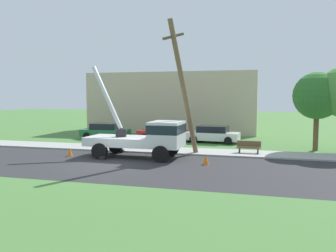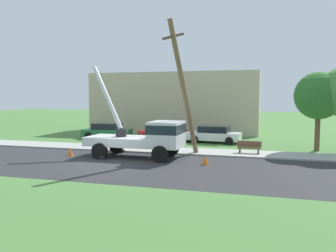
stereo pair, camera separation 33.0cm
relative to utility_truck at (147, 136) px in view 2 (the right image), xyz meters
name	(u,v)px [view 2 (the right image)]	position (x,y,z in m)	size (l,w,h in m)	color
ground_plane	(165,139)	(-1.61, 9.43, -1.41)	(120.00, 120.00, 0.00)	#477538
road_asphalt	(106,164)	(-1.61, -2.57, -1.40)	(80.00, 8.33, 0.01)	#2B2B2D
sidewalk_strip	(140,149)	(-1.61, 2.95, -1.36)	(80.00, 2.71, 0.10)	#9E9E99
utility_truck	(147,136)	(0.00, 0.00, 0.00)	(6.76, 3.20, 5.98)	silver
leaning_utility_pole	(183,87)	(2.06, 1.21, 3.06)	(1.85, 2.96, 8.72)	brown
traffic_cone_ahead	(205,160)	(3.93, -1.18, -1.13)	(0.36, 0.36, 0.56)	orange
traffic_cone_behind	(70,152)	(-5.08, -0.73, -1.13)	(0.36, 0.36, 0.56)	orange
parked_sedan_green	(107,131)	(-6.85, 8.41, -0.70)	(4.47, 2.14, 1.42)	#1E6638
parked_sedan_red	(164,132)	(-1.37, 8.55, -0.70)	(4.43, 2.07, 1.42)	#B21E1E
parked_sedan_white	(214,134)	(3.07, 8.29, -0.70)	(4.54, 2.27, 1.42)	silver
park_bench	(249,148)	(6.20, 3.02, -0.95)	(1.60, 0.45, 0.90)	brown
roadside_tree_far	(319,96)	(10.80, 5.95, 2.52)	(3.37, 3.37, 5.64)	brown
lowrise_building_backdrop	(176,103)	(-2.38, 16.36, 1.79)	(18.00, 6.00, 6.40)	#C6B293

